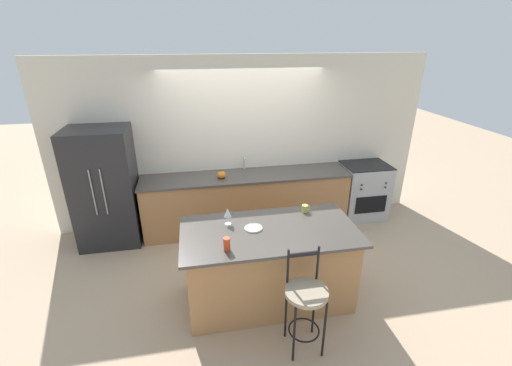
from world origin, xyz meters
TOP-DOWN VIEW (x-y plane):
  - ground_plane at (0.00, 0.00)m, footprint 18.00×18.00m
  - wall_back at (0.00, 0.72)m, footprint 6.00×0.07m
  - back_counter at (0.00, 0.39)m, footprint 3.29×0.70m
  - sink_faucet at (0.00, 0.59)m, footprint 0.02×0.13m
  - kitchen_island at (-0.01, -1.36)m, footprint 1.97×1.00m
  - refrigerator at (-2.11, 0.35)m, footprint 0.87×0.73m
  - oven_range at (2.04, 0.39)m, footprint 0.76×0.63m
  - bar_stool_near at (0.19, -2.11)m, footprint 0.42×0.42m
  - dinner_plate at (-0.18, -1.30)m, footprint 0.20×0.20m
  - wine_glass at (-0.45, -1.14)m, footprint 0.08×0.08m
  - coffee_mug at (0.51, -1.02)m, footprint 0.11×0.08m
  - tumbler_cup at (-0.52, -1.66)m, footprint 0.07×0.07m
  - pumpkin_decoration at (-0.40, 0.30)m, footprint 0.14×0.14m

SIDE VIEW (x-z plane):
  - ground_plane at x=0.00m, z-range 0.00..0.00m
  - back_counter at x=0.00m, z-range 0.00..0.93m
  - oven_range at x=2.04m, z-range 0.00..0.96m
  - kitchen_island at x=-0.01m, z-range 0.00..0.96m
  - bar_stool_near at x=0.19m, z-range 0.04..1.13m
  - refrigerator at x=-2.11m, z-range 0.00..1.78m
  - dinner_plate at x=-0.18m, z-range 0.95..0.97m
  - pumpkin_decoration at x=-0.40m, z-range 0.92..1.05m
  - coffee_mug at x=0.51m, z-range 0.95..1.04m
  - tumbler_cup at x=-0.52m, z-range 0.95..1.09m
  - sink_faucet at x=0.00m, z-range 0.96..1.18m
  - wine_glass at x=-0.45m, z-range 0.99..1.20m
  - wall_back at x=0.00m, z-range 0.00..2.70m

